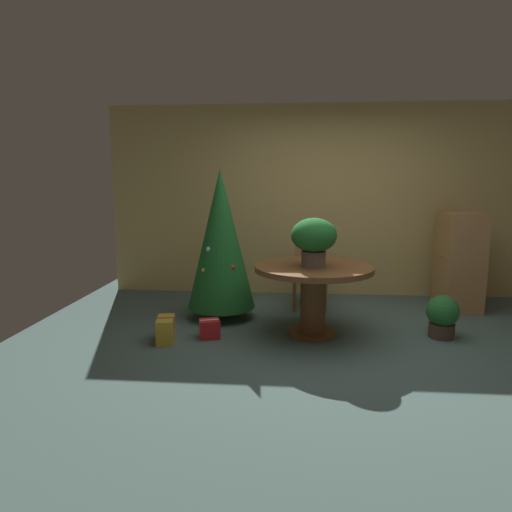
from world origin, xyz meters
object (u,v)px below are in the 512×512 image
at_px(gift_box_gold, 166,330).
at_px(wooden_cabinet, 459,261).
at_px(gift_box_red, 209,329).
at_px(flower_vase, 314,238).
at_px(holiday_tree, 221,239).
at_px(potted_plant, 442,315).
at_px(round_dining_table, 313,284).
at_px(wooden_chair_far, 310,265).

distance_m(gift_box_gold, wooden_cabinet, 3.64).
bearing_deg(gift_box_red, flower_vase, 6.45).
distance_m(flower_vase, gift_box_red, 1.39).
relative_size(holiday_tree, potted_plant, 3.93).
xyz_separation_m(round_dining_table, wooden_chair_far, (-0.00, 1.06, 0.01)).
relative_size(wooden_cabinet, potted_plant, 2.76).
bearing_deg(flower_vase, gift_box_gold, -169.92).
xyz_separation_m(flower_vase, gift_box_red, (-1.03, -0.12, -0.92)).
bearing_deg(holiday_tree, round_dining_table, -26.76).
bearing_deg(wooden_cabinet, wooden_chair_far, -176.75).
bearing_deg(potted_plant, holiday_tree, 168.12).
xyz_separation_m(holiday_tree, gift_box_gold, (-0.42, -0.84, -0.80)).
bearing_deg(potted_plant, gift_box_red, -174.93).
xyz_separation_m(gift_box_gold, potted_plant, (2.75, 0.35, 0.11)).
height_order(wooden_chair_far, wooden_cabinet, wooden_cabinet).
xyz_separation_m(flower_vase, gift_box_gold, (-1.44, -0.26, -0.90)).
bearing_deg(flower_vase, wooden_chair_far, 89.59).
xyz_separation_m(gift_box_gold, gift_box_red, (0.41, 0.14, -0.03)).
height_order(wooden_chair_far, gift_box_gold, wooden_chair_far).
relative_size(holiday_tree, gift_box_red, 7.10).
relative_size(flower_vase, wooden_cabinet, 0.40).
bearing_deg(potted_plant, round_dining_table, -178.76).
distance_m(round_dining_table, potted_plant, 1.34).
bearing_deg(gift_box_gold, flower_vase, 10.08).
height_order(holiday_tree, potted_plant, holiday_tree).
relative_size(round_dining_table, gift_box_gold, 3.53).
distance_m(wooden_chair_far, potted_plant, 1.69).
xyz_separation_m(flower_vase, wooden_chair_far, (0.01, 1.12, -0.47)).
bearing_deg(flower_vase, round_dining_table, 82.73).
bearing_deg(round_dining_table, potted_plant, 1.24).
bearing_deg(wooden_cabinet, round_dining_table, -147.60).
distance_m(round_dining_table, holiday_tree, 1.21).
bearing_deg(holiday_tree, wooden_chair_far, 27.83).
relative_size(wooden_chair_far, wooden_cabinet, 0.82).
relative_size(wooden_chair_far, gift_box_gold, 2.91).
bearing_deg(wooden_cabinet, potted_plant, -115.16).
height_order(round_dining_table, wooden_chair_far, wooden_chair_far).
distance_m(round_dining_table, wooden_cabinet, 2.17).
relative_size(gift_box_red, wooden_cabinet, 0.20).
distance_m(round_dining_table, flower_vase, 0.48).
bearing_deg(holiday_tree, gift_box_gold, -116.85).
height_order(round_dining_table, potted_plant, round_dining_table).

